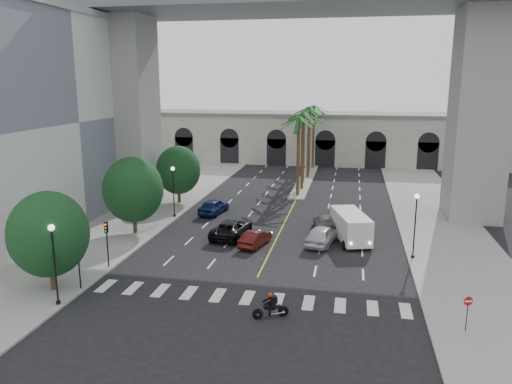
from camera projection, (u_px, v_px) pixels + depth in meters
name	position (u px, v px, depth m)	size (l,w,h in m)	color
ground	(252.00, 288.00, 34.02)	(140.00, 140.00, 0.00)	black
sidewalk_left	(138.00, 218.00, 51.16)	(8.00, 100.00, 0.15)	gray
sidewalk_right	(445.00, 235.00, 45.57)	(8.00, 100.00, 0.15)	gray
median	(305.00, 180.00, 70.39)	(2.00, 24.00, 0.20)	gray
building_left	(3.00, 118.00, 48.27)	(16.50, 32.50, 20.60)	silver
pier_building	(315.00, 137.00, 85.75)	(71.00, 10.50, 8.50)	beige
bridge	(328.00, 33.00, 50.39)	(75.00, 13.00, 26.00)	gray
palm_a	(299.00, 122.00, 58.84)	(3.20, 3.20, 10.30)	#47331E
palm_b	(303.00, 117.00, 62.59)	(3.20, 3.20, 10.60)	#47331E
palm_c	(304.00, 118.00, 66.58)	(3.20, 3.20, 10.10)	#47331E
palm_d	(309.00, 111.00, 70.18)	(3.20, 3.20, 10.90)	#47331E
palm_e	(310.00, 112.00, 74.16)	(3.20, 3.20, 10.40)	#47331E
palm_f	(314.00, 109.00, 77.87)	(3.20, 3.20, 10.70)	#47331E
street_tree_near	(49.00, 234.00, 32.68)	(5.20, 5.20, 6.89)	#382616
street_tree_mid	(133.00, 190.00, 45.09)	(5.44, 5.44, 7.21)	#382616
street_tree_far	(178.00, 170.00, 56.65)	(5.04, 5.04, 6.68)	#382616
lamp_post_left_near	(54.00, 258.00, 30.64)	(0.40, 0.40, 5.35)	black
lamp_post_left_far	(173.00, 187.00, 50.76)	(0.40, 0.40, 5.35)	black
lamp_post_right	(415.00, 220.00, 38.85)	(0.40, 0.40, 5.35)	black
traffic_signal_near	(78.00, 255.00, 33.17)	(0.25, 0.18, 3.65)	black
traffic_signal_far	(107.00, 237.00, 37.01)	(0.25, 0.18, 3.65)	black
motorcycle_rider	(272.00, 306.00, 29.68)	(2.08, 1.05, 1.62)	black
car_a	(322.00, 235.00, 42.98)	(2.01, 4.99, 1.70)	silver
car_b	(255.00, 238.00, 42.61)	(1.44, 4.12, 1.36)	#420F0D
car_c	(232.00, 229.00, 45.01)	(2.65, 5.74, 1.60)	black
car_d	(327.00, 223.00, 46.77)	(2.24, 5.51, 1.60)	slate
car_e	(214.00, 206.00, 52.88)	(1.93, 4.80, 1.64)	#101C4D
cargo_van	(351.00, 226.00, 43.60)	(3.84, 6.42, 2.57)	silver
pedestrian_a	(70.00, 256.00, 37.25)	(0.65, 0.42, 1.77)	black
pedestrian_b	(64.00, 242.00, 40.87)	(0.74, 0.58, 1.53)	black
do_not_enter_sign	(468.00, 307.00, 27.65)	(0.52, 0.19, 2.21)	black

